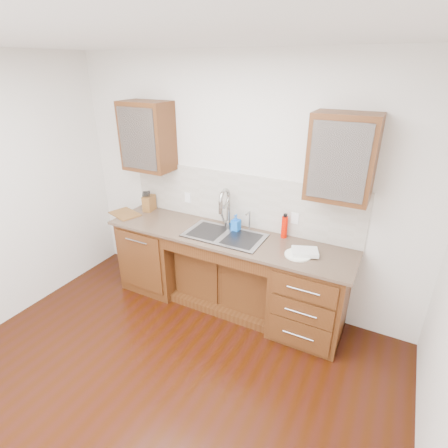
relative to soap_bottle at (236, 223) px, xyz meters
The scene contains 25 objects.
ground 1.90m from the soap_bottle, 91.91° to the right, with size 4.00×3.50×0.10m, color black.
ceiling 2.35m from the soap_bottle, 91.91° to the right, with size 4.00×3.50×0.10m, color white.
wall_back 0.41m from the soap_bottle, 103.27° to the left, with size 4.00×0.10×2.70m, color silver.
base_cabinet_left 1.16m from the soap_bottle, behind, with size 0.70×0.62×0.88m, color #593014.
base_cabinet_center 0.66m from the soap_bottle, 138.37° to the right, with size 1.20×0.44×0.70m, color #593014.
base_cabinet_right 1.07m from the soap_bottle, ahead, with size 0.70×0.62×0.88m, color #593014.
countertop 0.19m from the soap_bottle, 109.13° to the right, with size 2.70×0.65×0.03m, color #84705B.
backsplash 0.26m from the soap_bottle, 107.98° to the left, with size 2.70×0.02×0.59m, color beige.
sink 0.25m from the soap_bottle, 107.52° to the right, with size 0.84×0.46×0.19m, color #9E9EA5.
faucet 0.17m from the soap_bottle, 152.73° to the left, with size 0.04×0.04×0.40m, color #999993.
filter_tap 0.15m from the soap_bottle, 29.89° to the left, with size 0.02×0.02×0.24m, color #999993.
upper_cabinet_left 1.37m from the soap_bottle, behind, with size 0.55×0.34×0.75m, color #593014.
upper_cabinet_right 1.29m from the soap_bottle, ahead, with size 0.55×0.34×0.75m, color #593014.
outlet_left 0.73m from the soap_bottle, 168.01° to the left, with size 0.08×0.01×0.12m, color white.
outlet_right 0.63m from the soap_bottle, 14.02° to the left, with size 0.08×0.01×0.12m, color white.
soap_bottle is the anchor object (origin of this frame).
water_bottle 0.52m from the soap_bottle, ahead, with size 0.06×0.06×0.23m, color red.
plate 0.79m from the soap_bottle, 15.94° to the right, with size 0.25×0.25×0.01m, color white.
dish_towel 0.83m from the soap_bottle, 12.30° to the right, with size 0.24×0.18×0.04m, color silver.
knife_block 1.20m from the soap_bottle, behind, with size 0.10×0.17×0.19m, color brown.
cutting_board 1.40m from the soap_bottle, behind, with size 0.36×0.25×0.02m, color olive.
cup_left_a 1.38m from the soap_bottle, behind, with size 0.12×0.12×0.10m, color white.
cup_left_b 1.31m from the soap_bottle, behind, with size 0.10×0.10×0.09m, color white.
cup_right_a 1.22m from the soap_bottle, ahead, with size 0.12×0.12×0.09m, color white.
cup_right_b 1.31m from the soap_bottle, ahead, with size 0.10×0.10×0.09m, color silver.
Camera 1 is at (1.51, -1.51, 2.56)m, focal length 28.00 mm.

